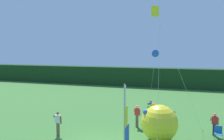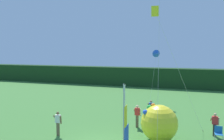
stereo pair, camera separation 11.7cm
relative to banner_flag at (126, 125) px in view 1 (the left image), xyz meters
The scene contains 10 objects.
distant_treeline 25.96m from the banner_flag, 94.39° to the left, with size 80.00×2.40×3.05m, color #193819.
banner_flag is the anchor object (origin of this frame).
person_near_banner 7.34m from the banner_flag, 48.74° to the left, with size 0.55×0.48×1.58m.
person_mid_field 5.88m from the banner_flag, 157.26° to the left, with size 0.55×0.48×1.64m.
person_far_left 5.76m from the banner_flag, 95.87° to the left, with size 0.55×0.48×1.68m.
person_far_right 8.30m from the banner_flag, 89.60° to the left, with size 0.55×0.48×1.56m.
inflatable_balloon 3.70m from the banner_flag, 68.45° to the left, with size 2.34×2.34×2.34m.
folding_chair 7.03m from the banner_flag, 43.90° to the left, with size 0.51×0.51×0.89m.
kite_yellow_box_1 7.41m from the banner_flag, 76.83° to the left, with size 3.47×2.61×8.64m.
kite_blue_delta_2 14.52m from the banner_flag, 91.31° to the left, with size 0.89×2.87×5.88m.
Camera 1 is at (4.86, -12.14, 5.74)m, focal length 36.86 mm.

